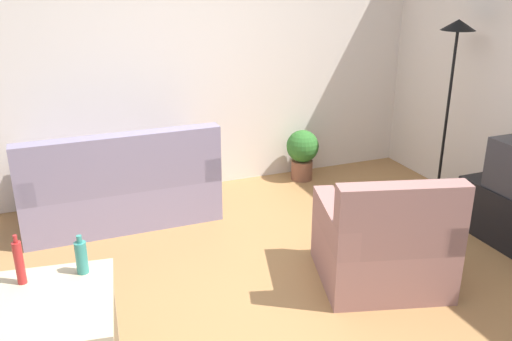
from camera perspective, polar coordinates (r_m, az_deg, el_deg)
The scene contains 8 objects.
ground_plane at distance 4.23m, azimuth 1.26°, elevation -12.14°, with size 5.20×4.40×0.02m, color #9E7042.
wall_rear at distance 5.71m, azimuth -7.36°, elevation 11.19°, with size 5.20×0.10×2.70m, color silver.
couch at distance 5.27m, azimuth -13.97°, elevation -1.92°, with size 1.77×0.84×0.92m.
torchiere_lamp at distance 5.57m, azimuth 19.94°, elevation 10.55°, with size 0.32×0.32×1.81m.
potted_plant at distance 6.10m, azimuth 4.87°, elevation 2.02°, with size 0.36×0.36×0.57m.
armchair at distance 4.22m, azimuth 13.20°, elevation -7.55°, with size 1.10×1.05×0.92m.
bottle_red at distance 3.03m, azimuth -23.49°, elevation -8.77°, with size 0.05×0.05×0.27m.
bottle_tall at distance 3.03m, azimuth -17.76°, elevation -8.58°, with size 0.06×0.06×0.22m.
Camera 1 is at (-1.39, -3.26, 2.29)m, focal length 38.31 mm.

